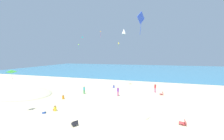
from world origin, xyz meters
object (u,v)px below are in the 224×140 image
at_px(person_2, 63,97).
at_px(person_3, 114,87).
at_px(beach_chair_near_camera, 162,93).
at_px(beach_chair_mid_beach, 75,123).
at_px(kite_orange, 100,32).
at_px(person_4, 118,91).
at_px(kite_green, 11,71).
at_px(cooler_box, 44,112).
at_px(beach_chair_far_left, 183,123).
at_px(person_1, 55,109).
at_px(kite_lime, 79,45).
at_px(person_5, 155,87).
at_px(kite_white, 124,31).
at_px(kite_yellow, 118,43).
at_px(kite_blue, 141,18).
at_px(person_0, 84,89).
at_px(kite_teal, 82,37).

relative_size(person_2, person_3, 1.01).
height_order(beach_chair_near_camera, beach_chair_mid_beach, beach_chair_near_camera).
bearing_deg(beach_chair_mid_beach, kite_orange, -38.54).
xyz_separation_m(person_4, kite_green, (-10.01, -9.80, 4.20)).
bearing_deg(cooler_box, beach_chair_far_left, 6.02).
bearing_deg(beach_chair_far_left, beach_chair_near_camera, -72.64).
xyz_separation_m(person_1, kite_lime, (-7.57, 19.08, 9.57)).
relative_size(person_5, kite_white, 1.18).
bearing_deg(beach_chair_near_camera, person_2, 14.65).
distance_m(beach_chair_near_camera, cooler_box, 18.26).
bearing_deg(kite_yellow, beach_chair_far_left, -63.25).
height_order(person_2, kite_blue, kite_blue).
height_order(beach_chair_near_camera, kite_yellow, kite_yellow).
relative_size(person_4, person_5, 0.94).
distance_m(person_5, kite_orange, 17.28).
distance_m(beach_chair_near_camera, kite_orange, 18.84).
xyz_separation_m(person_0, kite_white, (5.93, 6.27, 10.95)).
bearing_deg(kite_orange, beach_chair_mid_beach, -77.28).
distance_m(person_5, kite_lime, 23.08).
xyz_separation_m(beach_chair_far_left, person_2, (-16.27, 3.21, 0.03)).
height_order(person_5, kite_teal, kite_teal).
bearing_deg(person_3, person_0, 100.78).
distance_m(person_1, kite_lime, 22.65).
relative_size(beach_chair_mid_beach, person_0, 0.61).
bearing_deg(person_0, kite_teal, 17.16).
bearing_deg(person_2, kite_yellow, -105.68).
relative_size(beach_chair_mid_beach, person_3, 1.23).
relative_size(cooler_box, kite_orange, 0.41).
relative_size(beach_chair_far_left, beach_chair_mid_beach, 0.92).
distance_m(person_1, kite_teal, 26.85).
relative_size(person_4, kite_white, 1.11).
bearing_deg(person_5, kite_blue, -116.39).
relative_size(beach_chair_near_camera, kite_green, 0.55).
bearing_deg(kite_orange, person_2, -99.10).
relative_size(kite_white, kite_green, 1.17).
height_order(person_0, person_1, person_0).
distance_m(cooler_box, person_4, 11.19).
relative_size(person_2, kite_yellow, 0.49).
bearing_deg(kite_white, kite_teal, 148.08).
bearing_deg(beach_chair_far_left, beach_chair_mid_beach, 27.96).
bearing_deg(person_1, beach_chair_near_camera, -114.11).
bearing_deg(kite_blue, person_1, 167.78).
xyz_separation_m(beach_chair_mid_beach, cooler_box, (-5.07, 1.42, -0.10)).
bearing_deg(person_4, cooler_box, 68.68).
distance_m(person_1, person_4, 9.96).
xyz_separation_m(person_1, kite_teal, (-8.23, 22.48, 12.14)).
height_order(kite_orange, kite_white, kite_orange).
xyz_separation_m(cooler_box, person_5, (13.26, 12.54, 0.82)).
bearing_deg(person_1, kite_orange, -62.19).
relative_size(kite_teal, kite_orange, 0.73).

